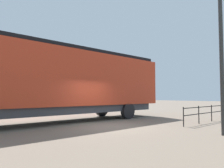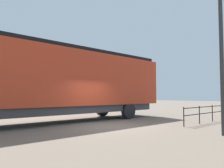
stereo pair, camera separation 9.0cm
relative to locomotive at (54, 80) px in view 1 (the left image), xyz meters
name	(u,v)px [view 1 (the left image)]	position (x,y,z in m)	size (l,w,h in m)	color
ground_plane	(109,126)	(3.17, 1.42, -2.47)	(120.00, 120.00, 0.00)	#756656
locomotive	(54,80)	(0.00, 0.00, 0.00)	(3.04, 16.68, 4.43)	red
lamp_post	(220,15)	(8.22, 2.96, 2.38)	(0.49, 0.49, 7.20)	#2D2D2D
platform_fence	(217,110)	(5.90, 8.34, -1.81)	(0.05, 8.60, 1.00)	black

